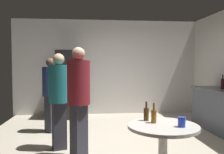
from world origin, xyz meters
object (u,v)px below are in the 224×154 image
at_px(foreground_table, 163,134).
at_px(beer_bottle_brown, 146,114).
at_px(plastic_cup_blue, 182,122).
at_px(person_in_navy_shirt, 51,89).
at_px(refrigerator, 70,84).
at_px(person_in_teal_shirt, 59,94).
at_px(wine_bottle_on_counter, 223,83).
at_px(beer_bottle_amber, 154,116).
at_px(person_in_maroon_shirt, 79,94).

bearing_deg(foreground_table, beer_bottle_brown, 121.94).
height_order(plastic_cup_blue, person_in_navy_shirt, person_in_navy_shirt).
height_order(refrigerator, person_in_teal_shirt, refrigerator).
height_order(beer_bottle_brown, person_in_teal_shirt, person_in_teal_shirt).
relative_size(wine_bottle_on_counter, beer_bottle_amber, 1.35).
xyz_separation_m(plastic_cup_blue, person_in_teal_shirt, (-1.50, 1.51, 0.14)).
bearing_deg(beer_bottle_brown, plastic_cup_blue, -46.47).
height_order(refrigerator, person_in_maroon_shirt, refrigerator).
bearing_deg(beer_bottle_brown, person_in_teal_shirt, 135.14).
distance_m(wine_bottle_on_counter, person_in_maroon_shirt, 3.24).
height_order(wine_bottle_on_counter, beer_bottle_amber, wine_bottle_on_counter).
xyz_separation_m(wine_bottle_on_counter, beer_bottle_amber, (-2.09, -2.09, -0.20)).
relative_size(beer_bottle_brown, person_in_maroon_shirt, 0.14).
relative_size(beer_bottle_amber, beer_bottle_brown, 1.00).
distance_m(foreground_table, person_in_navy_shirt, 2.96).
bearing_deg(beer_bottle_amber, beer_bottle_brown, 115.61).
distance_m(wine_bottle_on_counter, person_in_navy_shirt, 3.65).
bearing_deg(refrigerator, person_in_teal_shirt, -89.89).
height_order(beer_bottle_amber, beer_bottle_brown, same).
height_order(beer_bottle_amber, plastic_cup_blue, beer_bottle_amber).
xyz_separation_m(person_in_teal_shirt, person_in_navy_shirt, (-0.30, 1.06, -0.03)).
xyz_separation_m(refrigerator, person_in_maroon_shirt, (0.35, -2.83, 0.08)).
relative_size(foreground_table, beer_bottle_brown, 3.48).
bearing_deg(plastic_cup_blue, refrigerator, 111.04).
bearing_deg(person_in_navy_shirt, person_in_teal_shirt, -42.13).
distance_m(refrigerator, beer_bottle_amber, 3.90).
bearing_deg(wine_bottle_on_counter, refrigerator, 154.29).
relative_size(wine_bottle_on_counter, person_in_maroon_shirt, 0.19).
height_order(person_in_teal_shirt, person_in_maroon_shirt, person_in_maroon_shirt).
relative_size(wine_bottle_on_counter, foreground_table, 0.39).
relative_size(foreground_table, person_in_navy_shirt, 0.51).
bearing_deg(wine_bottle_on_counter, person_in_maroon_shirt, -157.79).
xyz_separation_m(foreground_table, person_in_maroon_shirt, (-0.98, 0.96, 0.35)).
bearing_deg(foreground_table, person_in_navy_shirt, 123.47).
bearing_deg(person_in_teal_shirt, person_in_navy_shirt, 177.35).
bearing_deg(person_in_navy_shirt, plastic_cup_blue, -23.03).
bearing_deg(plastic_cup_blue, beer_bottle_amber, 140.92).
relative_size(plastic_cup_blue, person_in_maroon_shirt, 0.07).
relative_size(beer_bottle_amber, person_in_maroon_shirt, 0.14).
distance_m(plastic_cup_blue, person_in_teal_shirt, 2.13).
xyz_separation_m(wine_bottle_on_counter, beer_bottle_brown, (-2.15, -1.97, -0.20)).
relative_size(beer_bottle_amber, person_in_teal_shirt, 0.14).
relative_size(wine_bottle_on_counter, person_in_navy_shirt, 0.20).
bearing_deg(beer_bottle_brown, wine_bottle_on_counter, 42.40).
xyz_separation_m(refrigerator, foreground_table, (1.33, -3.80, -0.27)).
xyz_separation_m(beer_bottle_brown, person_in_maroon_shirt, (-0.84, 0.74, 0.16)).
distance_m(refrigerator, person_in_navy_shirt, 1.37).
relative_size(refrigerator, beer_bottle_amber, 7.83).
xyz_separation_m(plastic_cup_blue, person_in_maroon_shirt, (-1.15, 1.07, 0.19)).
xyz_separation_m(foreground_table, plastic_cup_blue, (0.17, -0.11, 0.16)).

